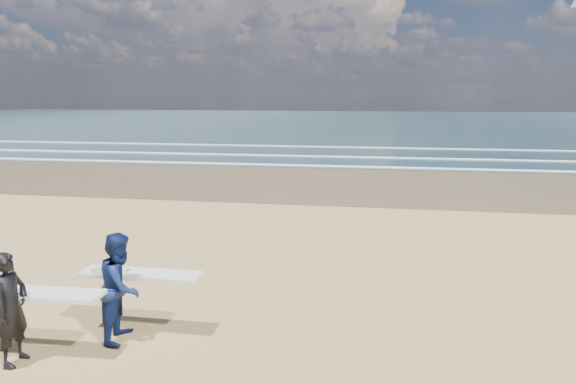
# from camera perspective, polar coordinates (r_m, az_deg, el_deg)

# --- Properties ---
(ocean) EXTENTS (220.00, 100.00, 0.02)m
(ocean) POSITION_cam_1_polar(r_m,az_deg,el_deg) (80.60, 19.88, 7.20)
(ocean) COLOR #1B333C
(ocean) RESTS_ON ground
(surfer_near) EXTENTS (2.22, 1.00, 1.85)m
(surfer_near) POSITION_cam_1_polar(r_m,az_deg,el_deg) (9.38, -28.12, -11.17)
(surfer_near) COLOR black
(surfer_near) RESTS_ON ground
(surfer_far) EXTENTS (2.20, 1.11, 1.92)m
(surfer_far) POSITION_cam_1_polar(r_m,az_deg,el_deg) (9.54, -17.91, -9.85)
(surfer_far) COLOR #0D1B4A
(surfer_far) RESTS_ON ground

